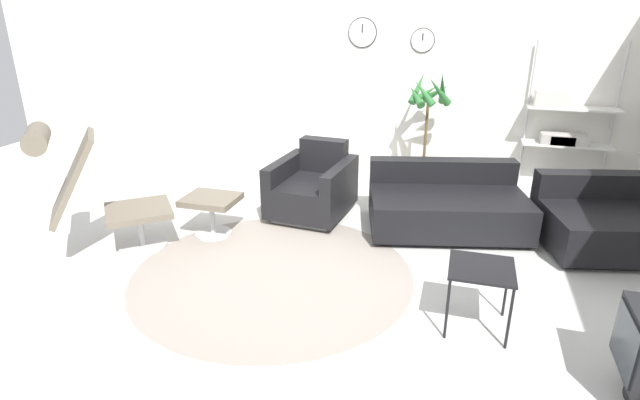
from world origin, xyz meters
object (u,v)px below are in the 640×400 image
at_px(armchair_red, 313,189).
at_px(side_table, 481,274).
at_px(couch_low, 446,206).
at_px(ottoman, 211,206).
at_px(couch_second, 611,224).
at_px(potted_plant, 426,130).
at_px(shelf_unit, 562,123).
at_px(lounge_chair, 90,183).

relative_size(armchair_red, side_table, 2.05).
relative_size(couch_low, side_table, 3.57).
bearing_deg(ottoman, couch_second, 11.89).
relative_size(potted_plant, shelf_unit, 0.81).
xyz_separation_m(lounge_chair, potted_plant, (2.62, 2.89, -0.01)).
xyz_separation_m(armchair_red, shelf_unit, (2.60, 1.64, 0.54)).
xyz_separation_m(lounge_chair, couch_second, (4.46, 1.43, -0.44)).
relative_size(lounge_chair, side_table, 2.56).
xyz_separation_m(couch_low, potted_plant, (-0.36, 1.43, 0.43)).
distance_m(ottoman, armchair_red, 1.12).
bearing_deg(potted_plant, ottoman, -129.32).
xyz_separation_m(lounge_chair, ottoman, (0.79, 0.66, -0.37)).
bearing_deg(ottoman, side_table, -19.11).
bearing_deg(potted_plant, armchair_red, -126.00).
height_order(ottoman, side_table, side_table).
bearing_deg(couch_low, potted_plant, -89.45).
bearing_deg(couch_second, couch_low, -14.49).
bearing_deg(couch_low, ottoman, 6.52).
distance_m(lounge_chair, shelf_unit, 5.20).
relative_size(couch_second, side_table, 2.95).
bearing_deg(side_table, ottoman, 160.89).
bearing_deg(potted_plant, couch_second, -38.40).
bearing_deg(potted_plant, shelf_unit, 7.55).
height_order(lounge_chair, couch_second, lounge_chair).
height_order(couch_second, side_table, couch_second).
bearing_deg(armchair_red, couch_low, -175.18).
relative_size(side_table, potted_plant, 0.33).
relative_size(ottoman, shelf_unit, 0.29).
height_order(armchair_red, couch_low, armchair_red).
xyz_separation_m(lounge_chair, armchair_red, (1.58, 1.46, -0.40)).
bearing_deg(ottoman, shelf_unit, 35.71).
bearing_deg(shelf_unit, armchair_red, -147.84).
distance_m(side_table, potted_plant, 3.17).
relative_size(lounge_chair, armchair_red, 1.25).
relative_size(ottoman, couch_low, 0.30).
height_order(lounge_chair, armchair_red, lounge_chair).
bearing_deg(couch_second, ottoman, -1.63).
height_order(lounge_chair, potted_plant, potted_plant).
xyz_separation_m(lounge_chair, couch_low, (2.97, 1.46, -0.44)).
xyz_separation_m(couch_low, couch_second, (1.48, -0.03, 0.00)).
height_order(couch_low, side_table, couch_low).
distance_m(couch_low, side_table, 1.70).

